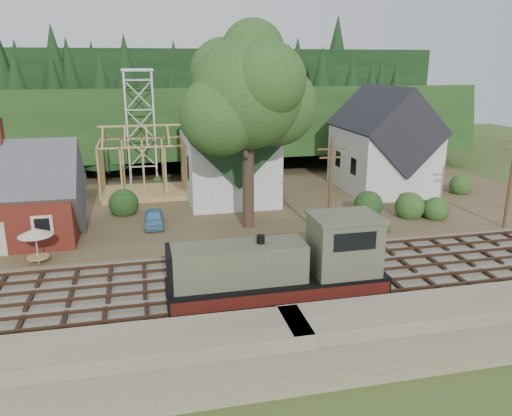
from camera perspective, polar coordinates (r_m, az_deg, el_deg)
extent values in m
plane|color=#384C1E|center=(30.93, -0.61, -8.60)|extent=(140.00, 140.00, 0.00)
cube|color=#7F7259|center=(23.72, 3.97, -17.03)|extent=(64.00, 5.00, 1.60)
cube|color=#726B5B|center=(30.90, -0.62, -8.47)|extent=(64.00, 11.00, 0.16)
cube|color=brown|center=(47.58, -5.24, 0.52)|extent=(64.00, 26.00, 0.30)
cube|color=#1E3F19|center=(70.88, -7.91, 5.54)|extent=(70.00, 28.96, 12.74)
cube|color=black|center=(86.62, -8.90, 7.44)|extent=(80.00, 20.00, 12.00)
cube|color=#511B12|center=(41.16, -26.52, -0.71)|extent=(10.00, 7.00, 3.80)
cube|color=#4C4C51|center=(40.71, -26.86, 1.85)|extent=(10.80, 7.41, 7.41)
cube|color=silver|center=(49.02, -3.34, 5.06)|extent=(8.00, 12.00, 6.40)
cube|color=#17331D|center=(48.50, -3.40, 8.77)|extent=(8.40, 12.96, 8.40)
cube|color=silver|center=(42.40, -2.07, 10.43)|extent=(2.40, 2.40, 4.00)
cone|color=#17331D|center=(42.19, -2.12, 14.89)|extent=(5.37, 5.37, 2.60)
cube|color=silver|center=(53.10, 14.21, 5.46)|extent=(8.00, 10.00, 6.40)
cube|color=black|center=(52.62, 14.45, 8.88)|extent=(8.40, 10.80, 8.40)
cube|color=tan|center=(50.97, -12.57, 1.73)|extent=(8.00, 6.00, 0.50)
cube|color=tan|center=(49.77, -13.05, 9.16)|extent=(8.00, 0.18, 0.18)
cube|color=silver|center=(54.46, -14.50, 8.69)|extent=(0.18, 0.18, 12.00)
cube|color=silver|center=(54.46, -11.53, 8.87)|extent=(0.18, 0.18, 12.00)
cube|color=silver|center=(57.24, -14.45, 9.03)|extent=(0.18, 0.18, 12.00)
cube|color=silver|center=(57.24, -11.62, 9.21)|extent=(0.18, 0.18, 12.00)
cube|color=silver|center=(55.43, -13.43, 15.11)|extent=(3.20, 3.20, 0.25)
cylinder|color=#38281E|center=(39.24, -0.90, 3.45)|extent=(0.90, 0.90, 8.00)
sphere|color=#254A1C|center=(38.32, -0.94, 12.96)|extent=(8.40, 8.40, 8.40)
sphere|color=#254A1C|center=(39.95, 2.35, 11.65)|extent=(6.40, 6.40, 6.40)
sphere|color=#254A1C|center=(37.26, -4.04, 10.52)|extent=(6.00, 6.00, 6.00)
cylinder|color=#4C331E|center=(36.24, 8.47, 1.70)|extent=(0.28, 0.28, 8.00)
cube|color=#4C331E|center=(35.58, 8.68, 6.69)|extent=(2.20, 0.12, 0.12)
cube|color=#4C331E|center=(35.68, 8.64, 5.74)|extent=(1.80, 0.12, 0.12)
cylinder|color=#4C331E|center=(43.89, 27.07, 2.63)|extent=(0.28, 0.28, 8.00)
cube|color=black|center=(28.36, 2.52, -10.29)|extent=(12.00, 2.50, 0.35)
cube|color=black|center=(28.04, 2.54, -8.97)|extent=(12.00, 2.90, 1.10)
cube|color=#585740|center=(26.93, -1.97, -6.34)|extent=(7.20, 2.30, 2.10)
cube|color=#585740|center=(28.39, 10.03, -4.18)|extent=(3.60, 2.80, 3.20)
cube|color=#585740|center=(27.87, 10.19, -1.00)|extent=(3.80, 3.00, 0.20)
cube|color=black|center=(26.94, 11.26, -3.80)|extent=(2.40, 0.06, 1.00)
cube|color=#45130E|center=(26.77, 3.38, -10.27)|extent=(12.00, 0.04, 0.70)
cube|color=#45130E|center=(29.33, 1.77, -7.78)|extent=(12.00, 0.04, 0.70)
cylinder|color=black|center=(26.75, 0.54, -3.84)|extent=(0.44, 0.44, 0.70)
imported|color=#5DA1C8|center=(41.03, -11.58, -1.15)|extent=(1.67, 3.91, 1.32)
imported|color=#B60E21|center=(50.77, 17.46, 1.67)|extent=(4.30, 2.39, 1.14)
cylinder|color=silver|center=(35.64, -23.75, -4.19)|extent=(0.10, 0.10, 2.19)
cylinder|color=tan|center=(35.85, -23.63, -5.16)|extent=(1.40, 1.40, 0.08)
cone|color=beige|center=(35.29, -23.95, -2.51)|extent=(2.19, 2.19, 0.50)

